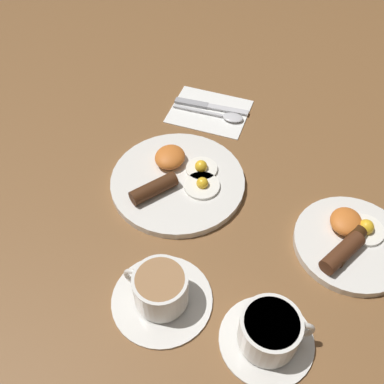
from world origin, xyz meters
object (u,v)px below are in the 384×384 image
(breakfast_plate_far, at_px, (351,241))
(teacup_far, at_px, (269,333))
(knife, at_px, (207,106))
(spoon, at_px, (225,116))
(teacup_near, at_px, (161,292))
(breakfast_plate_near, at_px, (177,180))

(breakfast_plate_far, height_order, teacup_far, teacup_far)
(knife, bearing_deg, spoon, -27.51)
(knife, height_order, spoon, spoon)
(breakfast_plate_far, relative_size, teacup_near, 1.24)
(breakfast_plate_near, distance_m, spoon, 0.22)
(teacup_near, height_order, spoon, teacup_near)
(breakfast_plate_near, relative_size, spoon, 1.59)
(breakfast_plate_near, relative_size, knife, 1.51)
(teacup_near, xyz_separation_m, teacup_far, (-0.00, 0.18, 0.00))
(breakfast_plate_near, xyz_separation_m, breakfast_plate_far, (0.02, 0.34, 0.00))
(breakfast_plate_far, bearing_deg, teacup_near, -49.58)
(teacup_near, height_order, knife, teacup_near)
(teacup_near, bearing_deg, spoon, -172.94)
(breakfast_plate_near, height_order, breakfast_plate_far, same)
(teacup_far, bearing_deg, breakfast_plate_near, -133.26)
(knife, bearing_deg, teacup_near, -83.89)
(spoon, bearing_deg, teacup_far, -67.65)
(breakfast_plate_far, relative_size, spoon, 1.23)
(breakfast_plate_near, bearing_deg, breakfast_plate_far, 87.12)
(teacup_near, xyz_separation_m, knife, (-0.48, -0.11, -0.02))
(breakfast_plate_far, height_order, teacup_near, teacup_near)
(breakfast_plate_near, bearing_deg, spoon, 174.45)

